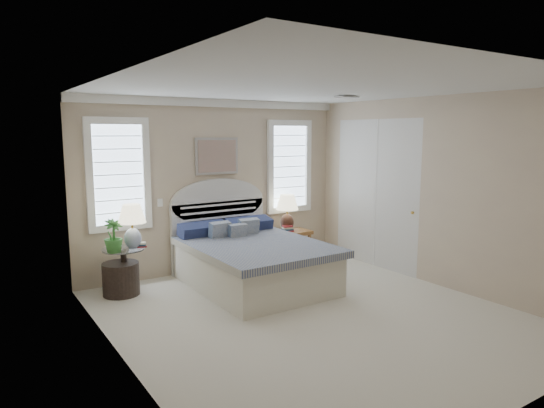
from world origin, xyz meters
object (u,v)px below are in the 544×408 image
(bed, at_px, (250,258))
(side_table_left, at_px, (124,266))
(nightstand_right, at_px, (295,239))
(lamp_right, at_px, (287,208))
(floor_pot, at_px, (121,279))
(lamp_left, at_px, (132,221))

(bed, bearing_deg, side_table_left, 160.26)
(side_table_left, xyz_separation_m, nightstand_right, (2.95, 0.10, -0.00))
(side_table_left, bearing_deg, nightstand_right, 1.94)
(side_table_left, bearing_deg, lamp_right, 3.88)
(bed, distance_m, nightstand_right, 1.47)
(nightstand_right, bearing_deg, bed, -151.97)
(side_table_left, relative_size, nightstand_right, 1.19)
(nightstand_right, bearing_deg, floor_pot, -177.49)
(lamp_left, relative_size, lamp_right, 0.98)
(nightstand_right, xyz_separation_m, floor_pot, (-3.01, -0.13, -0.16))
(nightstand_right, relative_size, floor_pot, 1.08)
(nightstand_right, height_order, lamp_right, lamp_right)
(bed, relative_size, nightstand_right, 4.29)
(lamp_right, bearing_deg, bed, -146.86)
(side_table_left, distance_m, floor_pot, 0.18)
(lamp_right, bearing_deg, lamp_left, -174.76)
(bed, distance_m, lamp_right, 1.53)
(floor_pot, bearing_deg, bed, -18.17)
(lamp_left, bearing_deg, bed, -19.26)
(nightstand_right, relative_size, lamp_right, 0.85)
(bed, height_order, floor_pot, bed)
(bed, xyz_separation_m, lamp_left, (-1.53, 0.54, 0.62))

